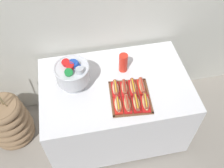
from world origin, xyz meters
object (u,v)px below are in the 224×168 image
at_px(hot_dog_7, 142,86).
at_px(buffet_table, 115,107).
at_px(hot_dog_6, 133,87).
at_px(floor_vase, 9,121).
at_px(hot_dog_3, 146,102).
at_px(hot_dog_2, 136,103).
at_px(hot_dog_0, 118,105).
at_px(punch_bowl, 73,73).
at_px(serving_tray, 130,97).
at_px(hot_dog_1, 127,104).
at_px(cup_stack, 123,63).
at_px(hot_dog_5, 124,88).
at_px(hot_dog_4, 116,89).

bearing_deg(hot_dog_7, buffet_table, 153.46).
height_order(buffet_table, hot_dog_6, hot_dog_6).
relative_size(floor_vase, hot_dog_3, 6.05).
height_order(buffet_table, hot_dog_2, hot_dog_2).
height_order(hot_dog_0, punch_bowl, punch_bowl).
height_order(serving_tray, hot_dog_1, hot_dog_1).
bearing_deg(cup_stack, hot_dog_6, -82.35).
xyz_separation_m(serving_tray, hot_dog_0, (-0.12, -0.07, 0.03)).
height_order(hot_dog_3, hot_dog_7, hot_dog_7).
xyz_separation_m(hot_dog_2, hot_dog_7, (0.09, 0.16, 0.00)).
bearing_deg(hot_dog_2, serving_tray, 109.50).
height_order(serving_tray, hot_dog_5, hot_dog_5).
xyz_separation_m(hot_dog_0, hot_dog_4, (0.01, 0.16, 0.00)).
bearing_deg(hot_dog_5, hot_dog_0, -119.39).
relative_size(hot_dog_3, punch_bowl, 0.63).
height_order(floor_vase, hot_dog_2, floor_vase).
relative_size(hot_dog_6, cup_stack, 1.01).
xyz_separation_m(serving_tray, hot_dog_7, (0.12, 0.07, 0.03)).
height_order(serving_tray, punch_bowl, punch_bowl).
distance_m(hot_dog_3, cup_stack, 0.43).
distance_m(hot_dog_0, hot_dog_5, 0.18).
distance_m(hot_dog_0, hot_dog_3, 0.23).
bearing_deg(hot_dog_6, buffet_table, 143.82).
distance_m(serving_tray, cup_stack, 0.33).
distance_m(floor_vase, cup_stack, 1.32).
bearing_deg(hot_dog_6, punch_bowl, 162.97).
bearing_deg(hot_dog_7, hot_dog_4, 175.06).
height_order(hot_dog_4, cup_stack, cup_stack).
bearing_deg(buffet_table, punch_bowl, 171.73).
xyz_separation_m(hot_dog_3, punch_bowl, (-0.54, 0.32, 0.12)).
distance_m(hot_dog_7, punch_bowl, 0.59).
bearing_deg(punch_bowl, hot_dog_7, -15.48).
height_order(buffet_table, hot_dog_4, hot_dog_4).
bearing_deg(hot_dog_6, hot_dog_0, -137.22).
bearing_deg(buffet_table, hot_dog_5, -57.29).
relative_size(hot_dog_6, punch_bowl, 0.63).
relative_size(serving_tray, hot_dog_1, 2.25).
relative_size(hot_dog_3, hot_dog_7, 1.02).
xyz_separation_m(floor_vase, hot_dog_0, (1.04, -0.38, 0.54)).
distance_m(serving_tray, hot_dog_7, 0.14).
xyz_separation_m(hot_dog_0, hot_dog_1, (0.07, -0.01, 0.00)).
relative_size(hot_dog_3, hot_dog_6, 1.00).
height_order(hot_dog_4, punch_bowl, punch_bowl).
distance_m(serving_tray, hot_dog_0, 0.14).
distance_m(hot_dog_6, punch_bowl, 0.52).
bearing_deg(cup_stack, hot_dog_2, -87.41).
bearing_deg(punch_bowl, hot_dog_0, -43.07).
xyz_separation_m(hot_dog_4, hot_dog_6, (0.15, -0.01, -0.00)).
xyz_separation_m(serving_tray, hot_dog_2, (0.03, -0.09, 0.03)).
relative_size(hot_dog_5, cup_stack, 0.91).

